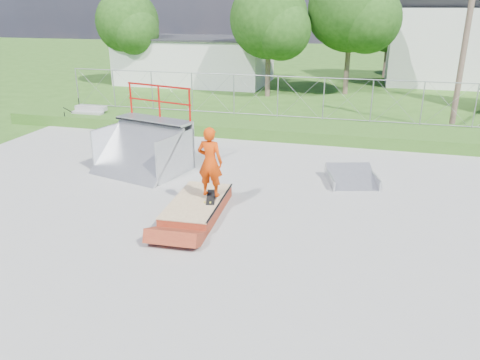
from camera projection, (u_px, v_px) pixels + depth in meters
The scene contains 17 objects.
ground at pixel (198, 228), 11.52m from camera, with size 120.00×120.00×0.00m, color #2E5418.
concrete_pad at pixel (198, 228), 11.51m from camera, with size 20.00×16.00×0.04m, color gray.
grass_berm at pixel (273, 127), 20.03m from camera, with size 24.00×3.00×0.50m, color #2E5418.
grind_box at pixel (197, 207), 12.28m from camera, with size 1.39×2.68×0.39m.
quarter_pipe at pixel (139, 132), 14.96m from camera, with size 2.69×2.28×2.69m, color #A9ABB1, non-canonical shape.
flat_bank_ramp at pixel (352, 178), 14.30m from camera, with size 1.40×1.50×0.43m, color #A9ABB1, non-canonical shape.
skateboard at pixel (211, 198), 12.25m from camera, with size 0.22×0.80×0.02m, color black.
skater at pixel (210, 165), 11.93m from camera, with size 0.66×0.44×1.82m, color #C43405.
concrete_stairs at pixel (86, 117), 21.30m from camera, with size 1.50×1.60×0.80m, color gray, non-canonical shape.
chain_link_fence at pixel (278, 96), 20.53m from camera, with size 20.00×0.06×1.80m, color gray, non-canonical shape.
utility_building_flat at pixel (196, 61), 32.83m from camera, with size 10.00×6.00×3.00m, color #B9B9B4.
gable_house at pixel (452, 26), 31.53m from camera, with size 8.40×6.08×8.94m.
utility_pole at pixel (466, 35), 19.16m from camera, with size 0.24×0.24×8.00m, color brown.
tree_left_near at pixel (273, 22), 26.59m from camera, with size 4.76×4.48×6.65m.
tree_center at pixel (356, 11), 27.07m from camera, with size 5.44×5.12×7.60m.
tree_left_far at pixel (130, 25), 30.93m from camera, with size 4.42×4.16×6.18m.
tree_back_mid at pixel (392, 27), 34.19m from camera, with size 4.08×3.84×5.70m.
Camera 1 is at (3.68, -9.75, 5.16)m, focal length 35.00 mm.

